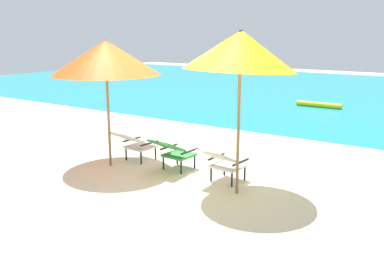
{
  "coord_description": "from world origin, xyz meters",
  "views": [
    {
      "loc": [
        4.45,
        -6.19,
        2.58
      ],
      "look_at": [
        0.0,
        0.54,
        0.75
      ],
      "focal_mm": 39.09,
      "sensor_mm": 36.0,
      "label": 1
    }
  ],
  "objects": [
    {
      "name": "ground_plane",
      "position": [
        0.0,
        4.0,
        0.0
      ],
      "size": [
        40.0,
        40.0,
        0.0
      ],
      "primitive_type": "plane",
      "color": "beige"
    },
    {
      "name": "ocean_band",
      "position": [
        0.0,
        12.78,
        0.0
      ],
      "size": [
        40.0,
        18.0,
        0.01
      ],
      "primitive_type": "cube",
      "color": "teal",
      "rests_on": "ground_plane"
    },
    {
      "name": "swim_buoy",
      "position": [
        0.1,
        8.58,
        0.1
      ],
      "size": [
        1.6,
        0.18,
        0.18
      ],
      "primitive_type": "cylinder",
      "rotation": [
        0.0,
        1.57,
        0.0
      ],
      "color": "yellow",
      "rests_on": "ocean_band"
    },
    {
      "name": "lounge_chair_left",
      "position": [
        -1.07,
        0.02,
        0.4
      ],
      "size": [
        0.61,
        0.92,
        0.68
      ],
      "color": "silver",
      "rests_on": "ground_plane"
    },
    {
      "name": "lounge_chair_center",
      "position": [
        -0.06,
        -0.02,
        0.4
      ],
      "size": [
        0.59,
        0.91,
        0.68
      ],
      "color": "#338E3D",
      "rests_on": "ground_plane"
    },
    {
      "name": "lounge_chair_right",
      "position": [
        1.06,
        -0.09,
        0.4
      ],
      "size": [
        0.61,
        0.92,
        0.68
      ],
      "color": "silver",
      "rests_on": "ground_plane"
    },
    {
      "name": "beach_umbrella_left",
      "position": [
        -1.33,
        -0.41,
        2.13
      ],
      "size": [
        2.85,
        2.85,
        2.47
      ],
      "color": "olive",
      "rests_on": "ground_plane"
    },
    {
      "name": "beach_umbrella_right",
      "position": [
        1.48,
        -0.35,
        2.32
      ],
      "size": [
        2.37,
        2.38,
        2.68
      ],
      "color": "olive",
      "rests_on": "ground_plane"
    }
  ]
}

